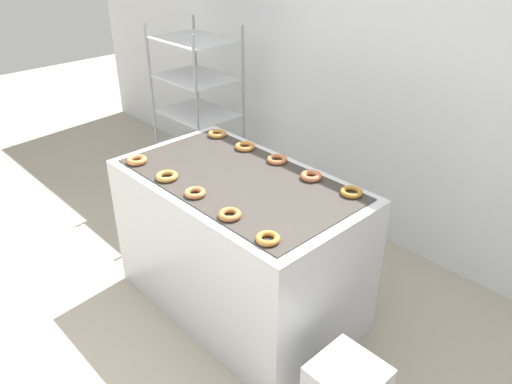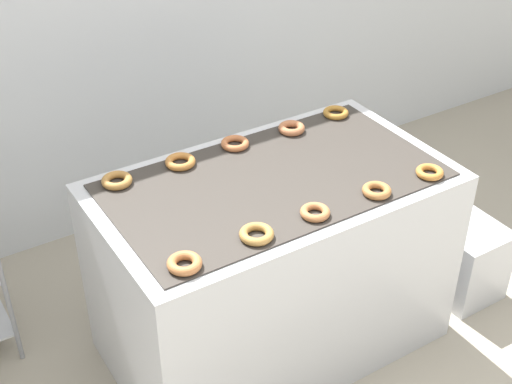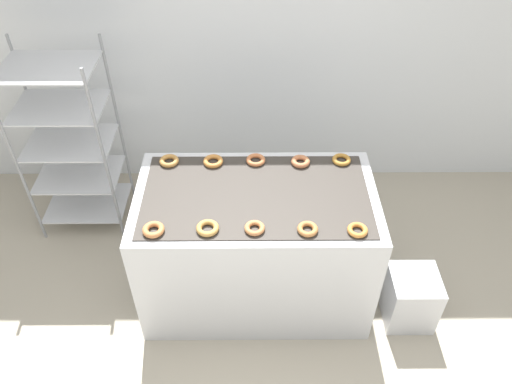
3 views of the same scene
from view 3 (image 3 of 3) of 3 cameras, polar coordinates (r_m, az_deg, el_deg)
The scene contains 15 objects.
ground_plane at distance 3.54m, azimuth 0.07°, elevation -19.98°, with size 14.00×14.00×0.00m, color #B2A893.
wall_back at distance 4.17m, azimuth -0.12°, elevation 17.41°, with size 8.00×0.05×2.80m.
fryer_machine at distance 3.55m, azimuth 0.00°, elevation -6.13°, with size 1.58×0.91×0.98m.
baking_rack_cart at distance 4.20m, azimuth -20.49°, elevation 5.31°, with size 0.69×0.53×1.58m.
glaze_bin at distance 3.77m, azimuth 17.23°, elevation -11.47°, with size 0.34×0.33×0.43m.
donut_near_leftmost at distance 3.01m, azimuth -11.64°, elevation -4.24°, with size 0.13×0.13×0.04m, color #BA723F.
donut_near_left at distance 2.98m, azimuth -5.55°, elevation -4.13°, with size 0.14×0.14×0.03m, color #B0803F.
donut_near_center at distance 2.96m, azimuth -0.16°, elevation -4.14°, with size 0.12×0.12×0.03m, color #B77241.
donut_near_right at distance 2.97m, azimuth 5.92°, elevation -4.23°, with size 0.12×0.12×0.03m, color #AC6D39.
donut_near_rightmost at distance 3.01m, azimuth 11.53°, elevation -4.29°, with size 0.12×0.12×0.03m, color #BE7732.
donut_far_leftmost at distance 3.50m, azimuth -9.90°, elevation 3.53°, with size 0.13×0.13×0.03m, color #B07B3B.
donut_far_left at distance 3.45m, azimuth -4.92°, elevation 3.53°, with size 0.14×0.14×0.03m, color #BB7736.
donut_far_center at distance 3.45m, azimuth 0.02°, elevation 3.68°, with size 0.13×0.13×0.03m, color #B96A3D.
donut_far_right at distance 3.45m, azimuth 5.11°, elevation 3.50°, with size 0.13×0.13×0.04m, color #B46B43.
donut_far_rightmost at distance 3.51m, azimuth 9.75°, elevation 3.65°, with size 0.13×0.13×0.03m, color #AB742C.
Camera 3 is at (-0.01, -1.68, 3.12)m, focal length 35.00 mm.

